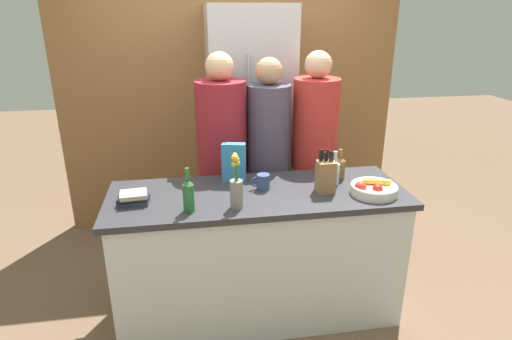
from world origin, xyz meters
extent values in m
plane|color=brown|center=(0.00, 0.00, 0.00)|extent=(14.00, 14.00, 0.00)
cube|color=silver|center=(0.00, 0.00, 0.43)|extent=(1.82, 0.66, 0.86)
cube|color=#2D2D33|center=(0.00, 0.00, 0.88)|extent=(1.90, 0.69, 0.04)
cube|color=olive|center=(0.00, 1.51, 1.30)|extent=(3.10, 0.12, 2.60)
cube|color=#B7B7BC|center=(0.12, 1.15, 1.02)|extent=(0.70, 0.60, 2.04)
cylinder|color=#B7B7BC|center=(0.06, 0.83, 1.12)|extent=(0.02, 0.02, 1.12)
cylinder|color=silver|center=(0.71, -0.14, 0.93)|extent=(0.29, 0.29, 0.05)
torus|color=silver|center=(0.71, -0.14, 0.95)|extent=(0.29, 0.29, 0.02)
sphere|color=red|center=(0.71, -0.20, 0.96)|extent=(0.06, 0.06, 0.06)
sphere|color=red|center=(0.72, -0.09, 0.95)|extent=(0.07, 0.07, 0.07)
sphere|color=red|center=(0.62, -0.16, 0.96)|extent=(0.08, 0.08, 0.08)
cylinder|color=yellow|center=(0.74, -0.12, 0.98)|extent=(0.18, 0.08, 0.03)
cube|color=olive|center=(0.42, -0.06, 1.00)|extent=(0.11, 0.09, 0.20)
cylinder|color=black|center=(0.38, -0.05, 1.14)|extent=(0.01, 0.01, 0.09)
cylinder|color=black|center=(0.40, -0.04, 1.14)|extent=(0.01, 0.01, 0.08)
cylinder|color=black|center=(0.41, -0.05, 1.13)|extent=(0.01, 0.01, 0.07)
cylinder|color=black|center=(0.43, -0.05, 1.14)|extent=(0.01, 0.01, 0.09)
cylinder|color=black|center=(0.44, -0.06, 1.13)|extent=(0.01, 0.01, 0.08)
cylinder|color=black|center=(0.46, -0.06, 1.13)|extent=(0.01, 0.01, 0.07)
cylinder|color=gray|center=(-0.16, -0.20, 0.99)|extent=(0.08, 0.08, 0.17)
cylinder|color=#477538|center=(-0.16, -0.20, 1.13)|extent=(0.01, 0.01, 0.11)
sphere|color=gold|center=(-0.15, -0.20, 1.18)|extent=(0.03, 0.03, 0.03)
cylinder|color=#477538|center=(-0.16, -0.20, 1.13)|extent=(0.01, 0.01, 0.12)
sphere|color=gold|center=(-0.16, -0.19, 1.19)|extent=(0.03, 0.03, 0.03)
cylinder|color=#477538|center=(-0.16, -0.19, 1.15)|extent=(0.01, 0.01, 0.15)
sphere|color=gold|center=(-0.17, -0.19, 1.23)|extent=(0.03, 0.03, 0.03)
cylinder|color=#477538|center=(-0.17, -0.20, 1.12)|extent=(0.01, 0.02, 0.10)
sphere|color=gold|center=(-0.17, -0.20, 1.17)|extent=(0.03, 0.03, 0.03)
cylinder|color=#477538|center=(-0.17, -0.20, 1.14)|extent=(0.02, 0.01, 0.14)
sphere|color=gold|center=(-0.17, -0.21, 1.22)|extent=(0.04, 0.04, 0.04)
cylinder|color=#477538|center=(-0.16, -0.21, 1.14)|extent=(0.02, 0.01, 0.13)
sphere|color=gold|center=(-0.16, -0.21, 1.20)|extent=(0.03, 0.03, 0.03)
cube|color=teal|center=(-0.13, 0.22, 1.03)|extent=(0.17, 0.09, 0.26)
cylinder|color=#334770|center=(0.04, 0.05, 0.95)|extent=(0.08, 0.08, 0.10)
torus|color=#334770|center=(-0.01, 0.05, 0.95)|extent=(0.07, 0.02, 0.07)
cube|color=#2D334C|center=(-0.76, -0.05, 0.91)|extent=(0.18, 0.12, 0.02)
cube|color=#232328|center=(-0.76, -0.04, 0.94)|extent=(0.19, 0.13, 0.02)
cube|color=#B7A88E|center=(-0.76, -0.05, 0.96)|extent=(0.17, 0.14, 0.03)
cylinder|color=#286633|center=(-0.44, -0.20, 0.98)|extent=(0.07, 0.07, 0.16)
cone|color=#286633|center=(-0.44, -0.20, 1.08)|extent=(0.07, 0.07, 0.03)
cylinder|color=#286633|center=(-0.44, -0.20, 1.13)|extent=(0.03, 0.03, 0.07)
cylinder|color=#B2BCC1|center=(0.52, 0.06, 0.97)|extent=(0.07, 0.07, 0.14)
cone|color=#B2BCC1|center=(0.52, 0.06, 1.06)|extent=(0.07, 0.07, 0.03)
cylinder|color=#B2BCC1|center=(0.52, 0.06, 1.10)|extent=(0.03, 0.03, 0.06)
cylinder|color=brown|center=(0.59, 0.15, 0.97)|extent=(0.08, 0.08, 0.13)
cone|color=brown|center=(0.59, 0.15, 1.04)|extent=(0.08, 0.08, 0.03)
cylinder|color=brown|center=(0.59, 0.15, 1.08)|extent=(0.03, 0.03, 0.05)
cube|color=#383842|center=(-0.18, 0.58, 0.42)|extent=(0.32, 0.25, 0.83)
cylinder|color=maroon|center=(-0.18, 0.58, 1.18)|extent=(0.37, 0.37, 0.69)
sphere|color=#DBAD89|center=(-0.18, 0.58, 1.62)|extent=(0.20, 0.20, 0.20)
cube|color=#383842|center=(0.18, 0.59, 0.40)|extent=(0.27, 0.19, 0.81)
cylinder|color=#4C4256|center=(0.18, 0.59, 1.15)|extent=(0.33, 0.33, 0.67)
sphere|color=tan|center=(0.18, 0.59, 1.58)|extent=(0.20, 0.20, 0.20)
cube|color=#383842|center=(0.54, 0.59, 0.41)|extent=(0.32, 0.27, 0.83)
cylinder|color=red|center=(0.54, 0.59, 1.17)|extent=(0.35, 0.35, 0.69)
sphere|color=#DBAD89|center=(0.54, 0.59, 1.62)|extent=(0.20, 0.20, 0.20)
camera|label=1|loc=(-0.42, -2.46, 2.00)|focal=30.00mm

